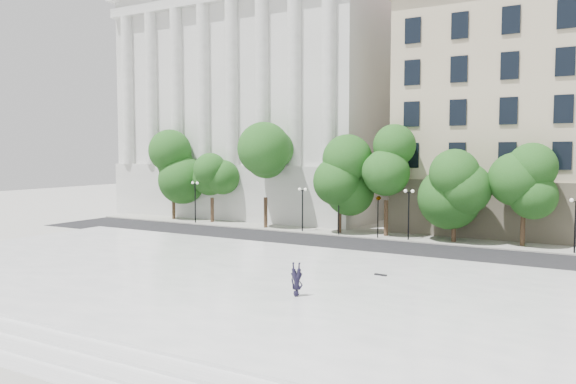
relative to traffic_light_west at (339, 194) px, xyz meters
The scene contains 12 objects.
ground 22.65m from the traffic_light_west, 86.72° to the right, with size 160.00×160.00×0.00m, color #ADAAA3.
plaza 19.66m from the traffic_light_west, 86.21° to the right, with size 44.00×22.00×0.45m, color white.
street 5.83m from the traffic_light_west, 73.43° to the right, with size 60.00×8.00×0.02m, color black.
far_sidewalk 4.24m from the traffic_light_west, 53.04° to the left, with size 60.00×4.00×0.12m, color #B4B2A6.
building_west 24.41m from the traffic_light_west, 134.01° to the left, with size 31.50×27.65×25.60m.
traffic_light_west is the anchor object (origin of this frame).
traffic_light_east 3.64m from the traffic_light_west, ahead, with size 0.72×1.77×4.20m.
person_lying 22.93m from the traffic_light_west, 70.46° to the right, with size 0.60×0.39×1.64m, color black.
skateboard 18.12m from the traffic_light_west, 57.79° to the right, with size 0.73×0.19×0.07m, color black.
plaza_steps 31.44m from the traffic_light_west, 87.65° to the right, with size 44.00×3.00×0.30m.
street_trees 2.21m from the traffic_light_west, 115.74° to the left, with size 47.37×5.21×8.02m.
lamp_posts 1.34m from the traffic_light_west, 16.46° to the left, with size 35.70×0.28×4.36m.
Camera 1 is at (19.18, -22.43, 7.41)m, focal length 35.00 mm.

